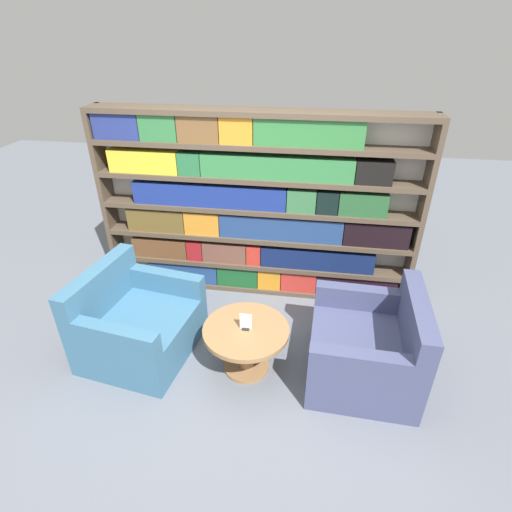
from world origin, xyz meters
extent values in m
plane|color=slate|center=(0.00, 0.00, 0.00)|extent=(14.00, 14.00, 0.00)
cube|color=silver|center=(0.00, 1.51, 0.97)|extent=(3.26, 0.05, 1.93)
cube|color=brown|center=(-1.61, 1.38, 0.97)|extent=(0.05, 0.30, 1.93)
cube|color=brown|center=(1.61, 1.38, 0.97)|extent=(0.05, 0.30, 1.93)
cube|color=brown|center=(0.00, 1.38, 0.03)|extent=(3.16, 0.30, 0.05)
cube|color=brown|center=(0.00, 1.38, 0.32)|extent=(3.16, 0.30, 0.05)
cube|color=brown|center=(0.00, 1.38, 0.64)|extent=(3.16, 0.30, 0.05)
cube|color=brown|center=(0.00, 1.38, 0.97)|extent=(3.16, 0.30, 0.05)
cube|color=brown|center=(0.00, 1.38, 1.29)|extent=(3.16, 0.30, 0.05)
cube|color=brown|center=(0.00, 1.38, 1.61)|extent=(3.16, 0.30, 0.05)
cube|color=brown|center=(0.00, 1.38, 1.91)|extent=(3.16, 0.30, 0.05)
cube|color=navy|center=(-0.82, 1.36, 0.16)|extent=(0.79, 0.20, 0.23)
cube|color=#195427|center=(-0.20, 1.36, 0.16)|extent=(0.45, 0.20, 0.23)
cube|color=orange|center=(0.16, 1.36, 0.16)|extent=(0.25, 0.20, 0.23)
cube|color=red|center=(0.48, 1.36, 0.16)|extent=(0.38, 0.20, 0.23)
cube|color=black|center=(1.09, 1.36, 0.16)|extent=(0.83, 0.20, 0.23)
cube|color=brown|center=(-1.06, 1.36, 0.46)|extent=(0.61, 0.20, 0.22)
cube|color=maroon|center=(-0.67, 1.36, 0.46)|extent=(0.17, 0.20, 0.22)
cube|color=brown|center=(-0.34, 1.36, 0.46)|extent=(0.48, 0.20, 0.22)
cube|color=red|center=(-0.02, 1.36, 0.46)|extent=(0.15, 0.20, 0.22)
cube|color=#11204E|center=(0.66, 1.36, 0.46)|extent=(1.18, 0.20, 0.22)
cube|color=brown|center=(-1.07, 1.36, 0.79)|extent=(0.62, 0.20, 0.25)
cube|color=orange|center=(-0.56, 1.36, 0.79)|extent=(0.37, 0.20, 0.25)
cube|color=navy|center=(0.26, 1.36, 0.79)|extent=(1.26, 0.20, 0.25)
cube|color=black|center=(1.22, 1.36, 0.79)|extent=(0.64, 0.20, 0.25)
cube|color=navy|center=(-0.48, 1.36, 1.10)|extent=(1.57, 0.20, 0.23)
cube|color=#356E41|center=(0.46, 1.36, 1.10)|extent=(0.28, 0.20, 0.23)
cube|color=black|center=(0.71, 1.36, 1.10)|extent=(0.21, 0.20, 0.23)
cube|color=#27572E|center=(1.05, 1.36, 1.10)|extent=(0.46, 0.20, 0.23)
cube|color=gold|center=(-1.12, 1.36, 1.42)|extent=(0.71, 0.20, 0.22)
cube|color=#27683C|center=(-0.65, 1.36, 1.42)|extent=(0.22, 0.20, 0.22)
cube|color=#31793F|center=(0.20, 1.36, 1.42)|extent=(1.46, 0.20, 0.22)
cube|color=black|center=(1.11, 1.36, 1.42)|extent=(0.34, 0.20, 0.22)
cube|color=navy|center=(-1.34, 1.36, 1.76)|extent=(0.46, 0.20, 0.24)
cube|color=#30703B|center=(-0.92, 1.36, 1.76)|extent=(0.36, 0.20, 0.24)
cube|color=brown|center=(-0.53, 1.36, 1.76)|extent=(0.39, 0.20, 0.24)
cube|color=orange|center=(-0.17, 1.36, 1.76)|extent=(0.31, 0.20, 0.24)
cube|color=#307438|center=(0.48, 1.36, 1.76)|extent=(0.99, 0.20, 0.24)
cube|color=#386684|center=(-0.86, 0.22, 0.20)|extent=(0.99, 1.06, 0.39)
cube|color=#386684|center=(-1.22, 0.28, 0.60)|extent=(0.28, 0.96, 0.41)
cube|color=#386684|center=(-0.85, -0.20, 0.50)|extent=(0.73, 0.23, 0.21)
cube|color=#386684|center=(-0.73, 0.62, 0.50)|extent=(0.73, 0.23, 0.21)
cube|color=#42476B|center=(1.07, 0.22, 0.20)|extent=(0.90, 0.98, 0.39)
cube|color=#42476B|center=(1.43, 0.21, 0.60)|extent=(0.18, 0.95, 0.41)
cube|color=#42476B|center=(1.02, 0.64, 0.50)|extent=(0.72, 0.15, 0.21)
cube|color=#42476B|center=(0.98, -0.19, 0.50)|extent=(0.72, 0.15, 0.21)
cylinder|color=olive|center=(0.10, 0.14, 0.20)|extent=(0.13, 0.13, 0.40)
cylinder|color=olive|center=(0.10, 0.14, 0.01)|extent=(0.40, 0.40, 0.03)
cylinder|color=olive|center=(0.10, 0.14, 0.42)|extent=(0.72, 0.72, 0.04)
cube|color=black|center=(0.10, 0.14, 0.44)|extent=(0.06, 0.06, 0.01)
cube|color=white|center=(0.10, 0.14, 0.51)|extent=(0.10, 0.01, 0.15)
camera|label=1|loc=(0.57, -2.35, 2.60)|focal=28.00mm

